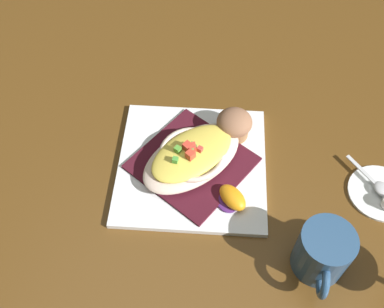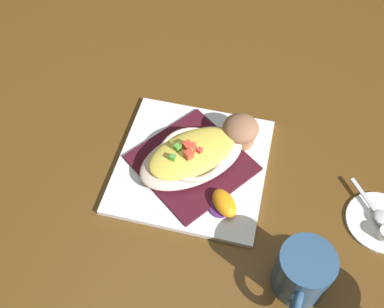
% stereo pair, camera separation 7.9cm
% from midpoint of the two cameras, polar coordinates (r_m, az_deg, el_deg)
% --- Properties ---
extents(ground_plane, '(2.60, 2.60, 0.00)m').
position_cam_midpoint_polar(ground_plane, '(0.82, 2.74, -1.83)').
color(ground_plane, '#583715').
extents(square_plate, '(0.29, 0.29, 0.01)m').
position_cam_midpoint_polar(square_plate, '(0.82, 2.76, -1.62)').
color(square_plate, white).
rests_on(square_plate, ground_plane).
extents(folded_napkin, '(0.25, 0.25, 0.01)m').
position_cam_midpoint_polar(folded_napkin, '(0.81, 2.78, -1.32)').
color(folded_napkin, '#43111D').
rests_on(folded_napkin, square_plate).
extents(gratin_dish, '(0.22, 0.23, 0.05)m').
position_cam_midpoint_polar(gratin_dish, '(0.79, 2.84, -0.40)').
color(gratin_dish, beige).
rests_on(gratin_dish, folded_napkin).
extents(muffin, '(0.07, 0.07, 0.06)m').
position_cam_midpoint_polar(muffin, '(0.83, 8.88, 2.79)').
color(muffin, '#93663F').
rests_on(muffin, square_plate).
extents(orange_garnish, '(0.07, 0.07, 0.03)m').
position_cam_midpoint_polar(orange_garnish, '(0.76, 6.97, -6.50)').
color(orange_garnish, '#4F226A').
rests_on(orange_garnish, square_plate).
extents(coffee_mug, '(0.08, 0.12, 0.09)m').
position_cam_midpoint_polar(coffee_mug, '(0.72, 17.02, -14.63)').
color(coffee_mug, navy).
rests_on(coffee_mug, ground_plane).
extents(creamer_saucer, '(0.11, 0.11, 0.01)m').
position_cam_midpoint_polar(creamer_saucer, '(0.84, 25.40, -8.10)').
color(creamer_saucer, white).
rests_on(creamer_saucer, ground_plane).
extents(spoon, '(0.08, 0.09, 0.01)m').
position_cam_midpoint_polar(spoon, '(0.83, 25.39, -7.46)').
color(spoon, silver).
rests_on(spoon, creamer_saucer).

